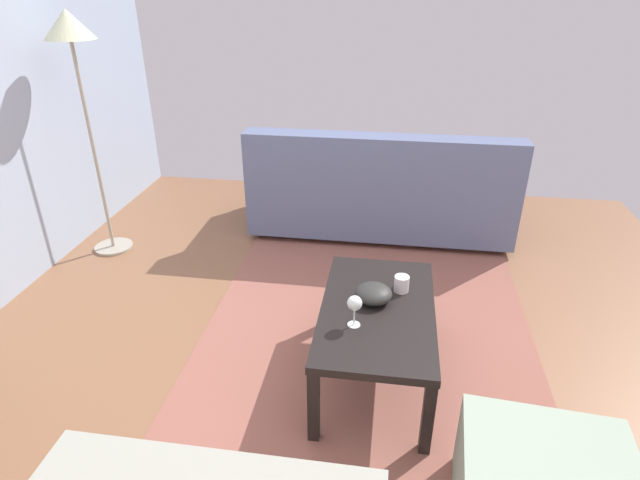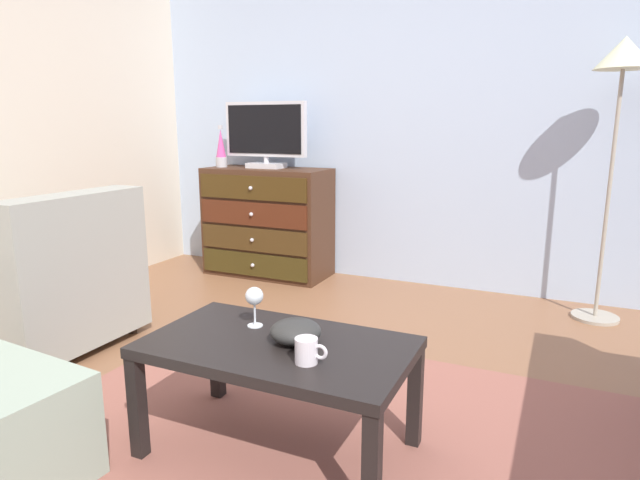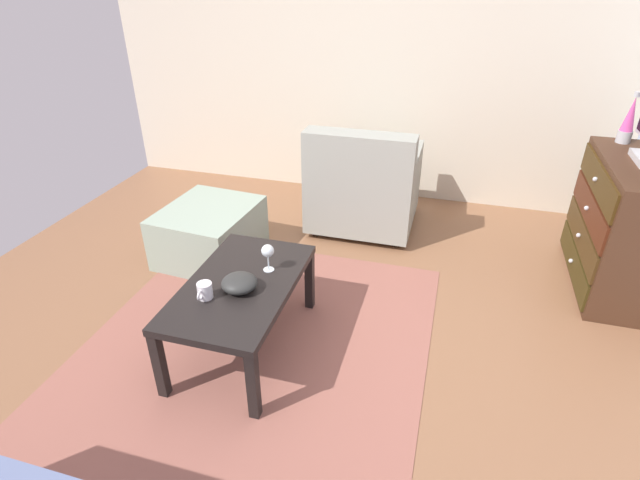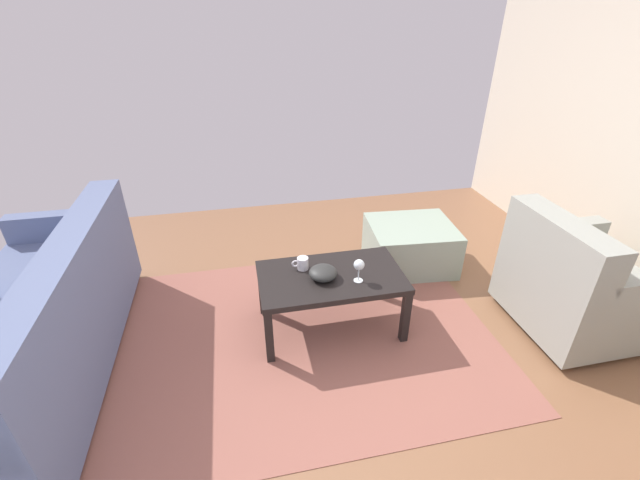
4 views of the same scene
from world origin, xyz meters
name	(u,v)px [view 2 (image 2 of 4)]	position (x,y,z in m)	size (l,w,h in m)	color
ground_plane	(316,423)	(0.00, 0.00, -0.03)	(5.30, 4.79, 0.05)	brown
wall_accent_rear	(442,107)	(0.00, 2.15, 1.32)	(5.30, 0.12, 2.63)	#A8BCD3
area_rug	(342,455)	(0.20, -0.20, 0.00)	(2.60, 1.90, 0.01)	#925749
dresser	(268,222)	(-1.29, 1.84, 0.43)	(0.98, 0.49, 0.86)	#422718
tv	(266,133)	(-1.30, 1.87, 1.12)	(0.69, 0.18, 0.51)	silver
lava_lamp	(221,149)	(-1.68, 1.80, 1.00)	(0.09, 0.09, 0.33)	#B7B7BC
coffee_table	(278,356)	(-0.03, -0.26, 0.38)	(0.95, 0.55, 0.43)	black
wine_glass	(254,297)	(-0.19, -0.16, 0.55)	(0.07, 0.07, 0.16)	silver
mug	(307,351)	(0.14, -0.37, 0.47)	(0.11, 0.08, 0.08)	silver
bowl_decorative	(296,331)	(0.03, -0.23, 0.47)	(0.18, 0.18, 0.08)	#2B2B2A
armchair	(47,285)	(-1.64, 0.08, 0.35)	(0.80, 0.81, 0.85)	#332319
standing_lamp	(622,81)	(1.10, 1.79, 1.44)	(0.32, 0.32, 1.68)	#A59E8C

